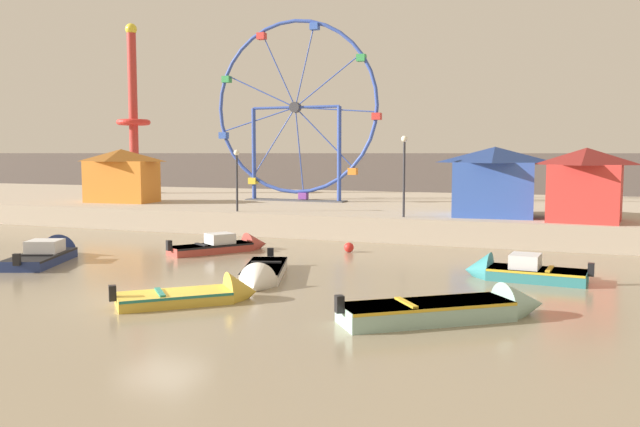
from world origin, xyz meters
TOP-DOWN VIEW (x-y plane):
  - ground_plane at (0.00, 0.00)m, footprint 240.00×240.00m
  - quay_promenade at (0.00, 25.49)m, footprint 110.00×22.21m
  - distant_town_skyline at (0.00, 51.68)m, footprint 140.00×3.00m
  - motorboat_navy_blue at (-8.50, 4.46)m, footprint 3.24×5.20m
  - motorboat_seafoam at (9.02, 0.61)m, footprint 5.48×4.63m
  - motorboat_white_red_stripe at (1.70, 3.42)m, footprint 2.89×5.23m
  - motorboat_faded_red at (-2.78, 9.23)m, footprint 3.62×4.56m
  - motorboat_mustard_yellow at (1.50, -0.04)m, footprint 3.97×3.80m
  - motorboat_teal_painted at (9.85, 6.91)m, footprint 4.38×1.77m
  - ferris_wheel_blue_frame at (-5.67, 23.91)m, footprint 11.64×1.20m
  - drop_tower_red_tower at (-20.97, 27.12)m, footprint 2.80×2.80m
  - carnival_booth_blue_tent at (7.97, 17.58)m, footprint 4.44×3.95m
  - carnival_booth_orange_canopy at (-15.79, 18.73)m, footprint 4.93×2.98m
  - carnival_booth_red_striped at (12.27, 16.61)m, footprint 3.80×4.19m
  - promenade_lamp_near at (3.80, 15.45)m, footprint 0.32×0.32m
  - promenade_lamp_far at (-5.54, 15.35)m, footprint 0.32×0.32m
  - mooring_buoy_orange at (2.43, 10.88)m, footprint 0.44×0.44m

SIDE VIEW (x-z plane):
  - ground_plane at x=0.00m, z-range 0.00..0.00m
  - motorboat_mustard_yellow at x=1.50m, z-range -0.47..0.86m
  - motorboat_white_red_stripe at x=1.70m, z-range -0.42..0.84m
  - mooring_buoy_orange at x=2.43m, z-range 0.00..0.44m
  - motorboat_faded_red at x=-2.78m, z-range -0.36..0.88m
  - motorboat_navy_blue at x=-8.50m, z-range -0.48..1.02m
  - motorboat_seafoam at x=9.02m, z-range -0.38..0.94m
  - motorboat_teal_painted at x=9.85m, z-range -0.41..0.98m
  - quay_promenade at x=0.00m, z-range 0.00..1.22m
  - distant_town_skyline at x=0.00m, z-range 0.00..4.40m
  - carnival_booth_red_striped at x=12.27m, z-range 1.29..4.75m
  - carnival_booth_orange_canopy at x=-15.79m, z-range 1.29..4.75m
  - carnival_booth_blue_tent at x=7.97m, z-range 1.29..4.81m
  - promenade_lamp_far at x=-5.54m, z-range 1.78..5.17m
  - promenade_lamp_near at x=3.80m, z-range 1.83..5.90m
  - drop_tower_red_tower at x=-20.97m, z-range 0.10..13.41m
  - ferris_wheel_blue_frame at x=-5.67m, z-range 1.25..13.22m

